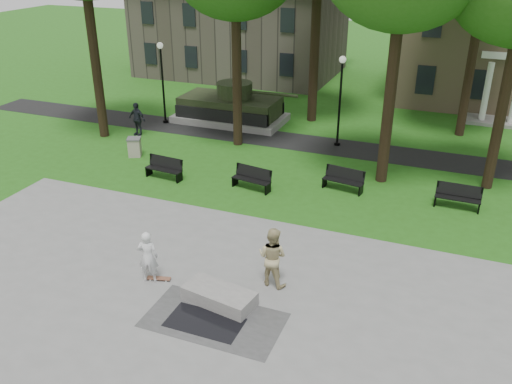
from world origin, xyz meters
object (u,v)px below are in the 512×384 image
at_px(skateboarder, 148,257).
at_px(friend_watching, 272,257).
at_px(park_bench_0, 165,167).
at_px(trash_bin, 135,147).
at_px(concrete_block, 219,296).

distance_m(skateboarder, friend_watching, 3.95).
bearing_deg(park_bench_0, trash_bin, 151.99).
distance_m(concrete_block, trash_bin, 13.23).
bearing_deg(park_bench_0, friend_watching, -33.88).
height_order(skateboarder, trash_bin, skateboarder).
bearing_deg(skateboarder, park_bench_0, -80.42).
bearing_deg(trash_bin, concrete_block, -46.03).
bearing_deg(skateboarder, trash_bin, -71.98).
bearing_deg(concrete_block, skateboarder, 174.98).
bearing_deg(friend_watching, concrete_block, 61.21).
relative_size(skateboarder, park_bench_0, 0.97).
xyz_separation_m(concrete_block, trash_bin, (-9.18, 9.52, 0.24)).
relative_size(concrete_block, skateboarder, 1.23).
bearing_deg(skateboarder, concrete_block, 157.62).
bearing_deg(skateboarder, friend_watching, -178.18).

